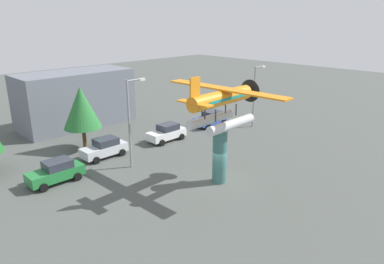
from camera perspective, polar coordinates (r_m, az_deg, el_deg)
The scene contains 11 objects.
ground_plane at distance 28.25m, azimuth 4.34°, elevation -7.91°, with size 140.00×140.00×0.00m, color #4C514C.
display_pedestal at distance 27.34m, azimuth 4.45°, elevation -3.63°, with size 1.10×1.10×4.53m, color #386B66.
floatplane_monument at distance 26.26m, azimuth 4.83°, elevation 4.46°, with size 6.95×10.43×4.00m.
car_near_green at distance 29.67m, azimuth -20.92°, elevation -5.94°, with size 4.20×2.02×1.76m.
car_mid_silver at distance 33.57m, azimuth -13.82°, elevation -2.47°, with size 4.20×2.02×1.76m.
car_far_white at distance 37.01m, azimuth -4.06°, elevation -0.07°, with size 4.20×2.02×1.76m.
car_distant_blue at distance 42.11m, azimuth 3.02°, elevation 2.20°, with size 4.20×2.02×1.76m.
streetlight_primary at distance 29.90m, azimuth -9.75°, elevation 2.35°, with size 1.84×0.28×7.52m.
streetlight_secondary at distance 41.66m, azimuth 10.08°, elevation 6.36°, with size 1.84×0.28×7.01m.
storefront_building at distance 43.92m, azimuth -18.10°, elevation 5.07°, with size 12.83×5.69×6.35m, color slate.
tree_east at distance 35.27m, azimuth -17.27°, elevation 3.73°, with size 3.56×3.56×6.12m.
Camera 1 is at (-19.37, -16.48, 12.30)m, focal length 33.35 mm.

